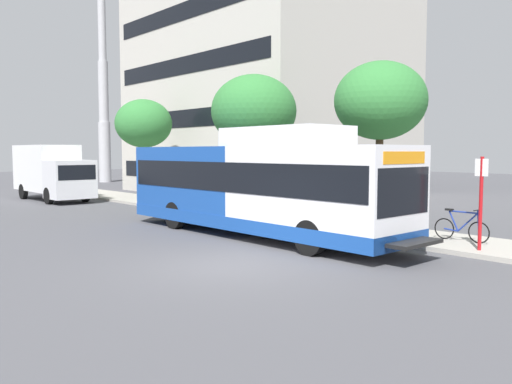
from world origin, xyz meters
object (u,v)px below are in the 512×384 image
object	(u,v)px
bus_stop_sign_pole	(481,196)
box_truck_background	(52,171)
bicycle_parked	(461,228)
transit_bus	(256,186)
street_tree_near_stop	(380,101)
street_tree_mid_block	(254,111)
street_tree_far_block	(144,124)

from	to	relation	value
bus_stop_sign_pole	box_truck_background	distance (m)	24.45
bicycle_parked	box_truck_background	xyz separation A→B (m)	(-3.73, 23.27, 1.18)
transit_bus	street_tree_near_stop	size ratio (longest dim) A/B	2.04
street_tree_near_stop	street_tree_mid_block	distance (m)	7.15
transit_bus	street_tree_mid_block	xyz separation A→B (m)	(4.54, 5.22, 3.04)
street_tree_near_stop	transit_bus	bearing A→B (deg)	156.19
street_tree_mid_block	bicycle_parked	bearing A→B (deg)	-95.92
bus_stop_sign_pole	street_tree_near_stop	distance (m)	5.92
box_truck_background	bicycle_parked	bearing A→B (deg)	-80.89
transit_bus	street_tree_far_block	size ratio (longest dim) A/B	2.10
bus_stop_sign_pole	box_truck_background	xyz separation A→B (m)	(-2.73, 24.30, 0.09)
street_tree_near_stop	box_truck_background	world-z (taller)	street_tree_near_stop
bicycle_parked	street_tree_mid_block	world-z (taller)	street_tree_mid_block
bus_stop_sign_pole	street_tree_near_stop	size ratio (longest dim) A/B	0.43
transit_bus	street_tree_far_block	xyz separation A→B (m)	(4.06, 14.57, 2.81)
transit_bus	street_tree_far_block	world-z (taller)	street_tree_far_block
bus_stop_sign_pole	box_truck_background	bearing A→B (deg)	96.40
box_truck_background	transit_bus	bearing A→B (deg)	-89.00
street_tree_mid_block	box_truck_background	xyz separation A→B (m)	(-4.85, 12.46, -3.00)
transit_bus	street_tree_far_block	bearing A→B (deg)	74.44
bus_stop_sign_pole	street_tree_mid_block	world-z (taller)	street_tree_mid_block
street_tree_far_block	box_truck_background	xyz separation A→B (m)	(-4.37, 3.11, -2.77)
transit_bus	street_tree_near_stop	xyz separation A→B (m)	(4.35, -1.92, 2.99)
bus_stop_sign_pole	street_tree_far_block	world-z (taller)	street_tree_far_block
bus_stop_sign_pole	bicycle_parked	distance (m)	1.80
street_tree_near_stop	street_tree_far_block	xyz separation A→B (m)	(-0.29, 16.49, -0.18)
bicycle_parked	street_tree_mid_block	xyz separation A→B (m)	(1.12, 10.81, 4.18)
street_tree_near_stop	street_tree_far_block	world-z (taller)	street_tree_near_stop
transit_bus	box_truck_background	bearing A→B (deg)	91.00
street_tree_far_block	street_tree_near_stop	bearing A→B (deg)	-89.00
street_tree_near_stop	street_tree_mid_block	bearing A→B (deg)	88.44
bus_stop_sign_pole	bicycle_parked	bearing A→B (deg)	45.87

